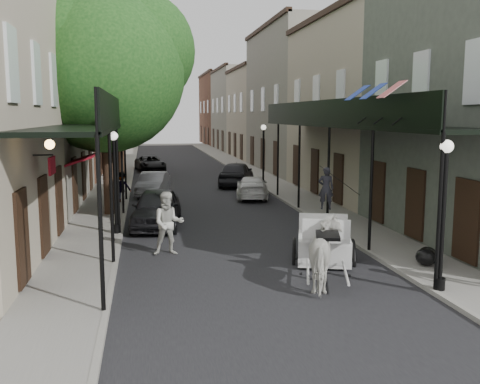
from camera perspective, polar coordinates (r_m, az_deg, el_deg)
name	(u,v)px	position (r m, az deg, el deg)	size (l,w,h in m)	color
ground	(260,279)	(14.71, 2.20, -9.24)	(140.00, 140.00, 0.00)	gray
road	(193,185)	(34.13, -4.98, 0.77)	(8.00, 90.00, 0.01)	black
sidewalk_left	(113,186)	(34.04, -13.39, 0.65)	(2.20, 90.00, 0.12)	gray
sidewalk_right	(270,182)	(34.92, 3.22, 1.05)	(2.20, 90.00, 0.12)	gray
building_row_left	(70,104)	(44.07, -17.64, 8.93)	(5.00, 80.00, 10.50)	#A19581
building_row_right	(285,105)	(45.23, 4.81, 9.26)	(5.00, 80.00, 10.50)	gray
gallery_left	(96,125)	(20.76, -15.15, 6.94)	(2.20, 18.05, 4.88)	black
gallery_right	(340,124)	(22.11, 10.62, 7.15)	(2.20, 18.05, 4.88)	black
tree_near	(114,66)	(24.00, -13.26, 12.97)	(7.31, 6.80, 9.63)	#382619
tree_far	(125,94)	(37.93, -12.18, 10.19)	(6.45, 6.00, 8.61)	#382619
lamppost_right_near	(443,213)	(13.90, 20.85, -2.12)	(0.32, 0.32, 3.71)	black
lamppost_left	(115,181)	(19.88, -13.19, 1.17)	(0.32, 0.32, 3.71)	black
lamppost_right_far	(263,154)	(32.58, 2.51, 4.05)	(0.32, 0.32, 3.71)	black
horse	(327,254)	(13.95, 9.31, -6.52)	(0.96, 2.11, 1.78)	silver
carriage	(324,222)	(16.59, 8.92, -3.20)	(2.32, 2.94, 2.98)	black
pedestrian_walking	(168,223)	(17.06, -7.65, -3.35)	(0.98, 0.77, 2.03)	beige
pedestrian_sidewalk_left	(121,187)	(27.15, -12.55, 0.52)	(0.96, 0.55, 1.49)	gray
car_left_near	(157,208)	(21.44, -8.88, -1.71)	(1.78, 4.42, 1.51)	black
car_left_mid	(153,184)	(29.86, -9.26, 0.85)	(1.35, 3.87, 1.28)	#98989D
car_left_far	(150,163)	(43.01, -9.56, 3.03)	(2.01, 4.35, 1.21)	black
car_right_near	(252,187)	(28.53, 1.31, 0.51)	(1.65, 4.05, 1.18)	silver
car_right_far	(236,174)	(33.38, -0.39, 1.97)	(1.84, 4.57, 1.56)	black
trash_bags	(427,256)	(16.56, 19.30, -6.43)	(0.86, 1.01, 0.51)	black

